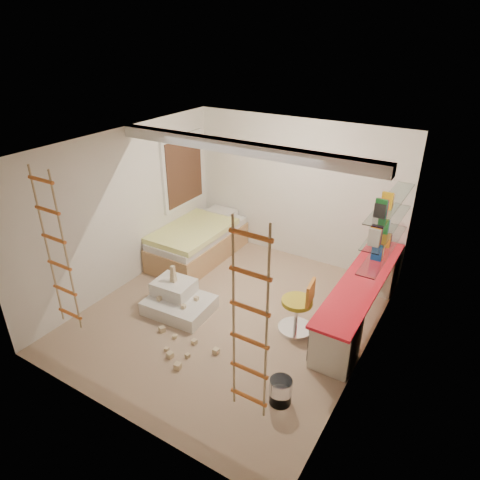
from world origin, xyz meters
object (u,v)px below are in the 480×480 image
Objects in this scene: bed at (198,242)px; play_platform at (178,300)px; swivel_chair at (298,313)px; desk at (360,298)px.

bed reaches higher than play_platform.
swivel_chair reaches higher than play_platform.
swivel_chair is at bearing 15.05° from play_platform.
bed is 1.69m from play_platform.
desk is 2.76× the size of play_platform.
bed is 1.97× the size of play_platform.
desk is at bearing 44.98° from swivel_chair.
desk reaches higher than play_platform.
bed is at bearing 173.51° from desk.
play_platform is at bearing -64.70° from bed.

